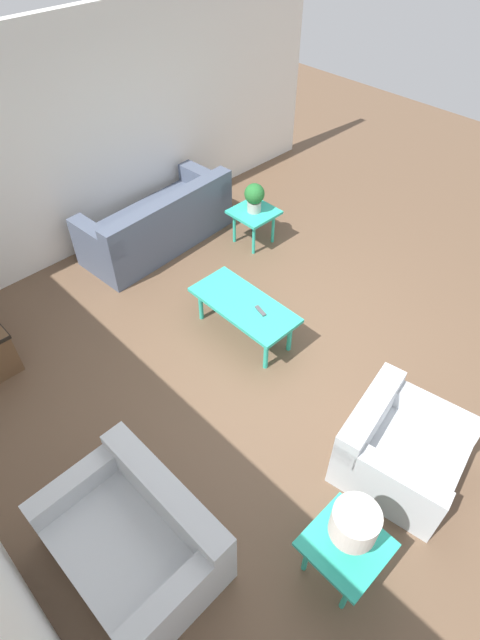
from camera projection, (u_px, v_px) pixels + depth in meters
The scene contains 11 objects.
ground_plane at pixel (277, 352), 5.29m from camera, with size 14.00×14.00×0.00m, color brown.
wall_right at pixel (94, 137), 5.90m from camera, with size 0.12×7.20×2.70m.
sofa at pixel (159, 224), 6.44m from camera, with size 0.96×2.05×0.80m.
armchair at pixel (398, 450), 4.16m from camera, with size 1.05×1.06×0.68m.
loveseat at pixel (137, 539), 3.65m from camera, with size 1.29×0.92×0.68m.
coffee_table at pixel (244, 307), 5.21m from camera, with size 1.19×0.54×0.45m.
side_table_plant at pixel (254, 216), 6.41m from camera, with size 0.53×0.53×0.48m.
side_table_lamp at pixel (345, 548), 3.47m from camera, with size 0.53×0.53×0.48m.
potted_plant at pixel (254, 196), 6.21m from camera, with size 0.26×0.26×0.38m.
table_lamp at pixel (354, 524), 3.20m from camera, with size 0.31×0.31×0.46m.
remote_control at pixel (260, 311), 5.08m from camera, with size 0.16×0.08×0.02m.
Camera 1 is at (-2.25, 2.72, 3.98)m, focal length 28.00 mm.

